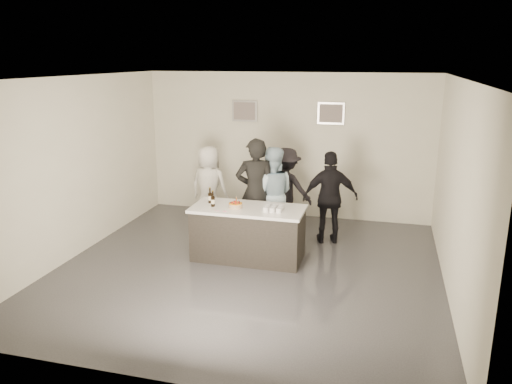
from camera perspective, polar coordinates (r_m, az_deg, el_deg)
floor at (r=8.10m, az=-0.92°, el=-8.78°), size 6.00×6.00×0.00m
ceiling at (r=7.41m, az=-1.02°, el=12.93°), size 6.00×6.00×0.00m
wall_back at (r=10.48m, az=3.52°, el=5.31°), size 6.00×0.04×3.00m
wall_front at (r=4.93m, az=-10.56°, el=-6.37°), size 6.00×0.04×3.00m
wall_left at (r=8.90m, az=-19.91°, el=2.66°), size 0.04×6.00×3.00m
wall_right at (r=7.41m, az=21.96°, el=0.08°), size 0.04×6.00×3.00m
picture_left at (r=10.57m, az=-1.30°, el=9.25°), size 0.54×0.04×0.44m
picture_right at (r=10.22m, az=8.57°, el=8.88°), size 0.54×0.04×0.44m
bar_counter at (r=8.34m, az=-0.90°, el=-4.73°), size 1.86×0.86×0.90m
cake at (r=8.17m, az=-2.36°, el=-1.57°), size 0.22×0.22×0.07m
beer_bottle_a at (r=8.46m, az=-5.28°, el=-0.39°), size 0.07×0.07×0.26m
beer_bottle_b at (r=8.25m, az=-4.95°, el=-0.78°), size 0.07×0.07×0.26m
tumbler_cluster at (r=8.03m, az=2.04°, el=-1.86°), size 0.30×0.30×0.08m
candles at (r=8.00m, az=-4.05°, el=-2.22°), size 0.24×0.08×0.01m
person_main_black at (r=8.86m, az=-0.06°, el=-0.01°), size 0.82×0.67×1.94m
person_main_blue at (r=9.07m, az=1.79°, el=-0.27°), size 0.96×0.82×1.75m
person_guest_left at (r=9.90m, az=-5.38°, el=0.62°), size 0.87×0.63×1.63m
person_guest_right at (r=9.07m, az=8.49°, el=-0.64°), size 1.06×0.65×1.69m
person_guest_back at (r=9.80m, az=3.46°, el=0.43°), size 1.11×0.74×1.60m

